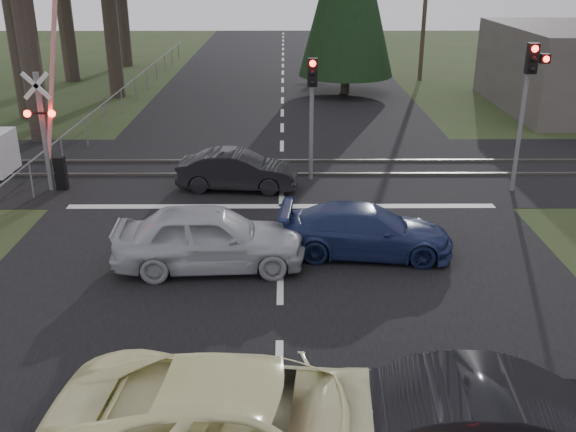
{
  "coord_description": "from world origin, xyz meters",
  "views": [
    {
      "loc": [
        0.11,
        -10.02,
        7.0
      ],
      "look_at": [
        0.19,
        4.19,
        1.3
      ],
      "focal_mm": 40.0,
      "sensor_mm": 36.0,
      "label": 1
    }
  ],
  "objects_px": {
    "traffic_signal_right": "(529,90)",
    "utility_pole_mid": "(425,0)",
    "silver_car": "(210,237)",
    "dark_car_far": "(238,171)",
    "traffic_signal_center": "(312,98)",
    "cream_coupe": "(263,431)",
    "dark_hatchback": "(506,428)",
    "crossing_signal": "(50,128)",
    "blue_sedan": "(366,231)"
  },
  "relations": [
    {
      "from": "traffic_signal_right",
      "to": "dark_hatchback",
      "type": "relative_size",
      "value": 1.01
    },
    {
      "from": "utility_pole_mid",
      "to": "silver_car",
      "type": "height_order",
      "value": "utility_pole_mid"
    },
    {
      "from": "traffic_signal_center",
      "to": "utility_pole_mid",
      "type": "xyz_separation_m",
      "value": [
        7.5,
        19.32,
        1.92
      ]
    },
    {
      "from": "utility_pole_mid",
      "to": "traffic_signal_center",
      "type": "bearing_deg",
      "value": -111.21
    },
    {
      "from": "crossing_signal",
      "to": "traffic_signal_right",
      "type": "xyz_separation_m",
      "value": [
        14.82,
        -0.31,
        1.26
      ]
    },
    {
      "from": "dark_hatchback",
      "to": "blue_sedan",
      "type": "relative_size",
      "value": 1.07
    },
    {
      "from": "crossing_signal",
      "to": "traffic_signal_center",
      "type": "height_order",
      "value": "crossing_signal"
    },
    {
      "from": "crossing_signal",
      "to": "silver_car",
      "type": "bearing_deg",
      "value": -45.58
    },
    {
      "from": "traffic_signal_center",
      "to": "silver_car",
      "type": "relative_size",
      "value": 0.89
    },
    {
      "from": "utility_pole_mid",
      "to": "blue_sedan",
      "type": "distance_m",
      "value": 26.27
    },
    {
      "from": "blue_sedan",
      "to": "dark_car_far",
      "type": "bearing_deg",
      "value": 41.4
    },
    {
      "from": "silver_car",
      "to": "dark_car_far",
      "type": "bearing_deg",
      "value": -5.65
    },
    {
      "from": "traffic_signal_center",
      "to": "blue_sedan",
      "type": "bearing_deg",
      "value": -78.77
    },
    {
      "from": "crossing_signal",
      "to": "traffic_signal_right",
      "type": "bearing_deg",
      "value": -1.21
    },
    {
      "from": "dark_hatchback",
      "to": "blue_sedan",
      "type": "distance_m",
      "value": 7.59
    },
    {
      "from": "utility_pole_mid",
      "to": "dark_car_far",
      "type": "height_order",
      "value": "utility_pole_mid"
    },
    {
      "from": "blue_sedan",
      "to": "crossing_signal",
      "type": "bearing_deg",
      "value": 67.97
    },
    {
      "from": "cream_coupe",
      "to": "silver_car",
      "type": "xyz_separation_m",
      "value": [
        -1.5,
        6.89,
        -0.06
      ]
    },
    {
      "from": "traffic_signal_right",
      "to": "blue_sedan",
      "type": "distance_m",
      "value": 7.6
    },
    {
      "from": "crossing_signal",
      "to": "cream_coupe",
      "type": "xyz_separation_m",
      "value": [
        7.07,
        -12.58,
        -1.21
      ]
    },
    {
      "from": "traffic_signal_right",
      "to": "cream_coupe",
      "type": "distance_m",
      "value": 14.72
    },
    {
      "from": "traffic_signal_right",
      "to": "traffic_signal_center",
      "type": "height_order",
      "value": "traffic_signal_right"
    },
    {
      "from": "utility_pole_mid",
      "to": "dark_hatchback",
      "type": "relative_size",
      "value": 1.94
    },
    {
      "from": "utility_pole_mid",
      "to": "traffic_signal_right",
      "type": "bearing_deg",
      "value": -92.66
    },
    {
      "from": "traffic_signal_right",
      "to": "dark_car_far",
      "type": "height_order",
      "value": "traffic_signal_right"
    },
    {
      "from": "silver_car",
      "to": "dark_car_far",
      "type": "relative_size",
      "value": 1.2
    },
    {
      "from": "cream_coupe",
      "to": "dark_hatchback",
      "type": "height_order",
      "value": "cream_coupe"
    },
    {
      "from": "traffic_signal_center",
      "to": "dark_hatchback",
      "type": "height_order",
      "value": "traffic_signal_center"
    },
    {
      "from": "traffic_signal_center",
      "to": "dark_hatchback",
      "type": "xyz_separation_m",
      "value": [
        2.27,
        -13.34,
        -2.04
      ]
    },
    {
      "from": "crossing_signal",
      "to": "dark_car_far",
      "type": "xyz_separation_m",
      "value": [
        5.85,
        0.02,
        -1.43
      ]
    },
    {
      "from": "cream_coupe",
      "to": "utility_pole_mid",
      "type": "bearing_deg",
      "value": -9.47
    },
    {
      "from": "traffic_signal_right",
      "to": "utility_pole_mid",
      "type": "xyz_separation_m",
      "value": [
        0.95,
        20.53,
        1.41
      ]
    },
    {
      "from": "utility_pole_mid",
      "to": "silver_car",
      "type": "distance_m",
      "value": 28.11
    },
    {
      "from": "traffic_signal_center",
      "to": "cream_coupe",
      "type": "xyz_separation_m",
      "value": [
        -1.2,
        -13.47,
        -1.96
      ]
    },
    {
      "from": "traffic_signal_center",
      "to": "silver_car",
      "type": "xyz_separation_m",
      "value": [
        -2.7,
        -6.58,
        -2.02
      ]
    },
    {
      "from": "crossing_signal",
      "to": "dark_hatchback",
      "type": "distance_m",
      "value": 16.36
    },
    {
      "from": "traffic_signal_center",
      "to": "cream_coupe",
      "type": "distance_m",
      "value": 13.66
    },
    {
      "from": "dark_hatchback",
      "to": "silver_car",
      "type": "bearing_deg",
      "value": 39.99
    },
    {
      "from": "silver_car",
      "to": "dark_car_far",
      "type": "xyz_separation_m",
      "value": [
        0.28,
        5.71,
        -0.15
      ]
    },
    {
      "from": "traffic_signal_center",
      "to": "cream_coupe",
      "type": "height_order",
      "value": "traffic_signal_center"
    },
    {
      "from": "traffic_signal_right",
      "to": "utility_pole_mid",
      "type": "distance_m",
      "value": 20.6
    },
    {
      "from": "crossing_signal",
      "to": "dark_car_far",
      "type": "height_order",
      "value": "crossing_signal"
    },
    {
      "from": "traffic_signal_center",
      "to": "dark_car_far",
      "type": "bearing_deg",
      "value": -160.3
    },
    {
      "from": "dark_hatchback",
      "to": "traffic_signal_center",
      "type": "bearing_deg",
      "value": 13.32
    },
    {
      "from": "dark_car_far",
      "to": "cream_coupe",
      "type": "bearing_deg",
      "value": -169.25
    },
    {
      "from": "crossing_signal",
      "to": "dark_car_far",
      "type": "relative_size",
      "value": 1.82
    },
    {
      "from": "blue_sedan",
      "to": "dark_hatchback",
      "type": "bearing_deg",
      "value": -165.95
    },
    {
      "from": "utility_pole_mid",
      "to": "cream_coupe",
      "type": "relative_size",
      "value": 1.48
    },
    {
      "from": "cream_coupe",
      "to": "traffic_signal_center",
      "type": "bearing_deg",
      "value": 0.3
    },
    {
      "from": "crossing_signal",
      "to": "silver_car",
      "type": "height_order",
      "value": "crossing_signal"
    }
  ]
}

